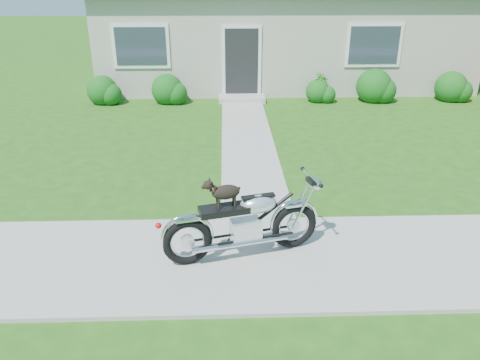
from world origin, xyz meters
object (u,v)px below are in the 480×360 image
motorcycle_with_dog (245,222)px  house (281,17)px  potted_plant_left (160,91)px  potted_plant_right (321,87)px

motorcycle_with_dog → house: bearing=67.1°
potted_plant_left → potted_plant_right: 4.84m
motorcycle_with_dog → potted_plant_left: bearing=90.0°
motorcycle_with_dog → potted_plant_right: bearing=58.2°
house → motorcycle_with_dog: size_ratio=5.77×
potted_plant_right → motorcycle_with_dog: bearing=-107.3°
house → potted_plant_left: (-3.96, -3.44, -1.82)m
potted_plant_left → motorcycle_with_dog: motorcycle_with_dog is taller
potted_plant_right → house: bearing=104.4°
house → potted_plant_right: bearing=-75.6°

